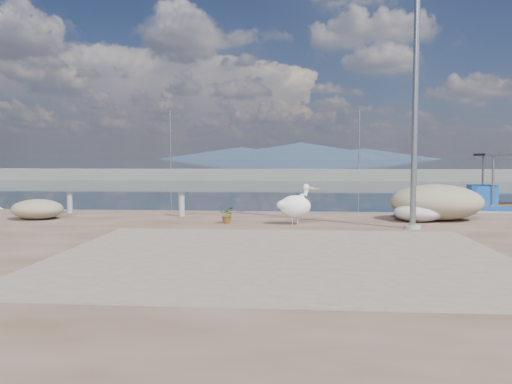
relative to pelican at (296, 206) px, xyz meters
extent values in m
plane|color=#162635|center=(-1.32, -1.66, -1.06)|extent=(1400.00, 1400.00, 0.00)
cube|color=#513823|center=(-1.32, -7.66, -0.81)|extent=(44.00, 22.00, 0.50)
cube|color=gray|center=(-0.32, -4.66, -0.56)|extent=(9.00, 7.00, 0.01)
cube|color=gray|center=(-1.32, 38.34, -0.46)|extent=(120.00, 2.20, 1.20)
cylinder|color=gray|center=(-13.32, 38.34, 2.94)|extent=(0.16, 0.16, 7.00)
cylinder|color=gray|center=(6.68, 38.34, 2.94)|extent=(0.16, 0.16, 7.00)
cone|color=#28384C|center=(-71.32, 648.34, 6.94)|extent=(220.00, 220.00, 16.00)
cone|color=#28384C|center=(8.68, 648.34, 9.94)|extent=(280.00, 280.00, 22.00)
cone|color=#28384C|center=(88.68, 648.34, 5.94)|extent=(200.00, 200.00, 14.00)
cube|color=#1A55AF|center=(7.38, 5.81, -0.08)|extent=(1.10, 1.10, 0.76)
cylinder|color=tan|center=(-0.09, -0.02, -0.41)|extent=(0.04, 0.04, 0.30)
cylinder|color=tan|center=(0.06, 0.01, -0.41)|extent=(0.04, 0.04, 0.30)
ellipsoid|color=white|center=(-0.02, 0.00, -0.02)|extent=(1.00, 0.72, 0.65)
cylinder|color=white|center=(0.26, 0.05, 0.30)|extent=(0.23, 0.16, 0.55)
sphere|color=white|center=(0.30, 0.06, 0.54)|extent=(0.18, 0.18, 0.18)
cone|color=#DE7A56|center=(0.51, 0.10, 0.49)|extent=(0.45, 0.18, 0.13)
cylinder|color=gray|center=(3.22, -0.57, 2.94)|extent=(0.16, 0.16, 7.00)
cylinder|color=gray|center=(3.22, -0.57, -0.51)|extent=(0.44, 0.44, 0.10)
cylinder|color=gray|center=(-3.79, 1.79, -0.18)|extent=(0.20, 0.20, 0.76)
cylinder|color=gray|center=(-3.79, 1.79, 0.20)|extent=(0.26, 0.26, 0.07)
cylinder|color=gray|center=(-7.96, 2.48, -0.21)|extent=(0.18, 0.18, 0.70)
cylinder|color=gray|center=(-7.96, 2.48, 0.14)|extent=(0.24, 0.24, 0.06)
imported|color=#33722D|center=(-2.03, 0.16, -0.31)|extent=(0.45, 0.39, 0.50)
ellipsoid|color=tan|center=(-8.19, 0.68, -0.24)|extent=(1.63, 1.27, 0.63)
ellipsoid|color=beige|center=(3.74, 0.95, -0.28)|extent=(1.50, 1.12, 0.56)
ellipsoid|color=tan|center=(4.40, 1.41, 0.00)|extent=(2.85, 2.04, 1.12)
camera|label=1|loc=(-0.05, -14.50, 1.41)|focal=35.00mm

